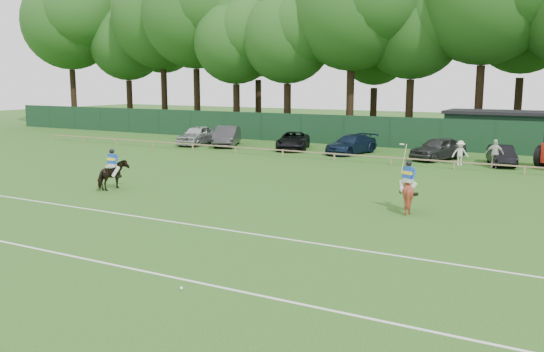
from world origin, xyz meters
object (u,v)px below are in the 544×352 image
Objects in this scene: spectator_left at (460,153)px; sedan_navy at (351,144)px; hatch_grey at (438,149)px; suv_black at (293,141)px; horse_dark at (113,175)px; utility_shed at (501,130)px; sedan_grey at (227,136)px; spectator_mid at (495,154)px; polo_ball at (181,288)px; estate_black at (502,155)px; horse_chestnut at (408,193)px; sedan_silver at (197,135)px.

sedan_navy is at bearing 141.74° from spectator_left.
spectator_left reaches higher than hatch_grey.
sedan_navy reaches higher than suv_black.
utility_shed is (14.53, 27.17, 0.82)m from horse_dark.
suv_black is (5.94, 0.43, -0.13)m from sedan_grey.
hatch_grey is at bearing -24.50° from sedan_grey.
hatch_grey is 8.83m from utility_shed.
hatch_grey is 2.55× the size of spectator_mid.
utility_shed is at bearing 94.27° from hatch_grey.
sedan_navy is at bearing -158.12° from hatch_grey.
suv_black is at bearing 111.67° from polo_ball.
suv_black is 4.93m from sedan_navy.
spectator_left is at bearing -30.16° from sedan_grey.
horse_dark is 21.68m from spectator_left.
polo_ball is (-4.12, -27.73, -0.60)m from estate_black.
sedan_grey is at bearing 173.23° from spectator_mid.
polo_ball is at bearing -94.43° from utility_shed.
polo_ball is (11.39, -28.66, -0.64)m from suv_black.
sedan_navy is at bearing -37.41° from horse_chestnut.
sedan_silver is (-22.56, 15.85, 0.03)m from horse_chestnut.
estate_black is 1.38m from spectator_mid.
sedan_silver is at bearing -66.52° from horse_dark.
hatch_grey is (11.64, 18.86, 0.06)m from horse_dark.
spectator_mid reaches higher than spectator_left.
horse_dark is 0.35× the size of sedan_navy.
horse_dark is 14.46m from horse_chestnut.
suv_black is 30.84m from polo_ball.
spectator_left is at bearing -168.65° from estate_black.
sedan_grey is at bearing 163.62° from suv_black.
sedan_silver is at bearing 165.59° from suv_black.
polo_ball is (-2.57, -11.88, -0.74)m from horse_chestnut.
horse_dark is 0.95× the size of spectator_mid.
sedan_grey is 1.00× the size of suv_black.
utility_shed is (20.17, 8.42, 0.72)m from sedan_grey.
sedan_navy is 8.51m from spectator_left.
horse_chestnut is at bearing -97.02° from spectator_mid.
sedan_grey reaches higher than sedan_navy.
spectator_mid is at bearing -84.19° from utility_shed.
utility_shed is (-1.04, 10.25, 0.64)m from spectator_mid.
hatch_grey is (6.40, -0.18, 0.08)m from sedan_navy.
utility_shed is (14.23, 7.99, 0.85)m from suv_black.
estate_black is 43.27× the size of polo_ball.
sedan_navy is at bearing -22.22° from suv_black.
polo_ball is at bearing -88.86° from suv_black.
spectator_mid is (15.58, 16.92, 0.17)m from horse_dark.
horse_dark is at bearing 33.70° from horse_chestnut.
horse_dark is at bearing -74.30° from sedan_silver.
horse_chestnut reaches higher than horse_dark.
horse_dark is at bearing -111.45° from suv_black.
sedan_grey is at bearing 161.28° from estate_black.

